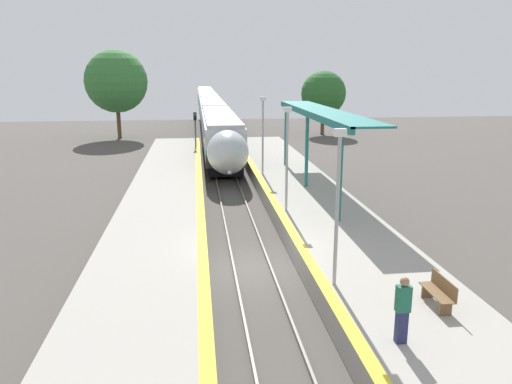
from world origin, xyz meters
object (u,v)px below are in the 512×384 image
railway_signal (195,130)px  lamppost_mid (287,152)px  lamppost_far (263,130)px  person_waiting (403,309)px  train (210,109)px  lamppost_near (338,198)px  platform_bench (440,291)px

railway_signal → lamppost_mid: lamppost_mid is taller
railway_signal → lamppost_mid: (4.35, -21.09, 1.35)m
lamppost_mid → lamppost_far: same height
person_waiting → railway_signal: bearing=98.6°
train → lamppost_near: size_ratio=15.91×
train → lamppost_mid: size_ratio=15.91×
train → person_waiting: train is taller
lamppost_mid → lamppost_far: 8.73m
railway_signal → lamppost_mid: 21.58m
lamppost_far → person_waiting: bearing=-88.1°
platform_bench → person_waiting: person_waiting is taller
person_waiting → lamppost_near: 4.19m
lamppost_near → lamppost_mid: bearing=90.0°
lamppost_far → railway_signal: bearing=109.4°
train → railway_signal: (-2.09, -26.23, 0.19)m
railway_signal → lamppost_far: bearing=-70.6°
lamppost_far → lamppost_mid: bearing=-90.0°
platform_bench → railway_signal: 32.45m
train → lamppost_mid: (2.26, -47.32, 1.54)m
train → lamppost_mid: 47.40m
railway_signal → person_waiting: bearing=-81.4°
person_waiting → lamppost_near: lamppost_near is taller
person_waiting → railway_signal: railway_signal is taller
railway_signal → lamppost_far: (4.35, -12.36, 1.35)m
platform_bench → lamppost_near: 4.02m
train → lamppost_mid: bearing=-87.3°
person_waiting → lamppost_mid: size_ratio=0.36×
lamppost_mid → lamppost_far: (0.00, 8.73, 0.00)m
lamppost_near → train: bearing=92.3°
platform_bench → lamppost_near: size_ratio=0.30×
platform_bench → lamppost_near: (-2.62, 1.85, 2.43)m
lamppost_near → lamppost_far: bearing=90.0°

